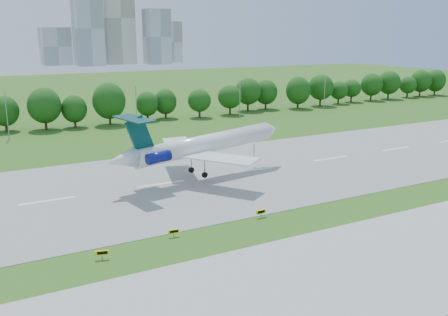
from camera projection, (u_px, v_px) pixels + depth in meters
ground at (227, 230)px, 70.05m from camera, size 600.00×600.00×0.00m
runway at (161, 184)px, 91.35m from camera, size 400.00×45.00×0.08m
taxiway at (306, 285)px, 54.70m from camera, size 400.00×23.00×0.08m
tree_line at (76, 106)px, 146.97m from camera, size 288.40×8.40×10.40m
light_poles at (75, 110)px, 137.25m from camera, size 175.90×0.25×12.19m
skyline at (113, 29)px, 442.00m from camera, size 127.00×52.00×80.00m
airliner at (198, 145)px, 92.94m from camera, size 38.29×27.57×12.71m
taxi_sign_left at (102, 253)px, 60.76m from camera, size 1.68×0.63×1.19m
taxi_sign_centre at (174, 231)px, 67.52m from camera, size 1.55×0.39×1.08m
taxi_sign_right at (261, 212)px, 74.66m from camera, size 1.73×0.30×1.21m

